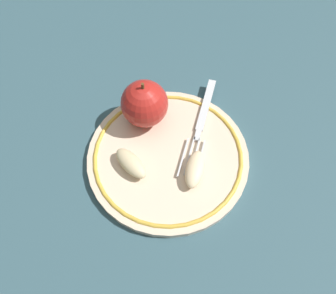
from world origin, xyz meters
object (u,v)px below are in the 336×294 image
Objects in this scene: apple_slice_front at (195,169)px; fork at (201,123)px; plate at (168,156)px; apple_slice_back at (131,163)px; apple_red_whole at (145,104)px.

apple_slice_front is 0.32× the size of fork.
apple_slice_front is at bearing 6.21° from fork.
fork is (0.02, -0.08, -0.01)m from apple_slice_front.
plate is 0.06m from apple_slice_back.
apple_slice_front and apple_slice_back have the same top height.
plate is 3.00× the size of apple_red_whole.
plate is at bearing 68.95° from apple_slice_back.
fork is at bearing -112.38° from plate.
plate is 1.27× the size of fork.
apple_slice_front reaches higher than fork.
fork is (-0.08, -0.02, -0.03)m from apple_red_whole.
apple_slice_back reaches higher than plate.
apple_red_whole is (0.05, -0.05, 0.04)m from plate.
plate is 0.08m from apple_red_whole.
apple_red_whole is at bearing -81.58° from fork.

